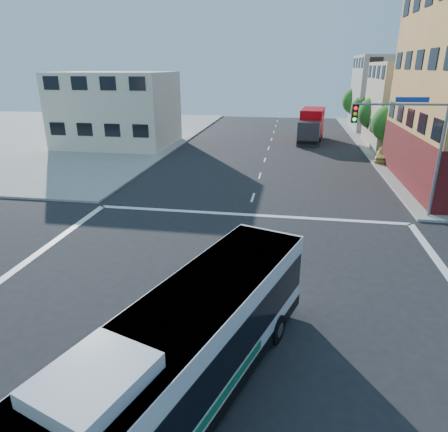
# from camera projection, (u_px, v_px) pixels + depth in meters

# --- Properties ---
(ground) EXTENTS (120.00, 120.00, 0.00)m
(ground) POSITION_uv_depth(u_px,v_px,m) (221.00, 298.00, 15.76)
(ground) COLOR black
(ground) RESTS_ON ground
(sidewalk_nw) EXTENTS (50.00, 50.00, 0.15)m
(sidewalk_nw) POSITION_uv_depth(u_px,v_px,m) (9.00, 134.00, 53.42)
(sidewalk_nw) COLOR gray
(sidewalk_nw) RESTS_ON ground
(building_east_near) EXTENTS (12.06, 10.06, 9.00)m
(building_east_near) POSITION_uv_depth(u_px,v_px,m) (430.00, 106.00, 42.93)
(building_east_near) COLOR #BCAD8F
(building_east_near) RESTS_ON ground
(building_east_far) EXTENTS (12.06, 10.06, 10.00)m
(building_east_far) POSITION_uv_depth(u_px,v_px,m) (399.00, 93.00, 55.68)
(building_east_far) COLOR gray
(building_east_far) RESTS_ON ground
(building_west) EXTENTS (12.06, 10.06, 8.00)m
(building_west) POSITION_uv_depth(u_px,v_px,m) (117.00, 110.00, 44.64)
(building_west) COLOR beige
(building_west) RESTS_ON ground
(signal_mast_ne) EXTENTS (7.91, 1.13, 8.07)m
(signal_mast_ne) POSITION_uv_depth(u_px,v_px,m) (412.00, 134.00, 22.41)
(signal_mast_ne) COLOR gray
(signal_mast_ne) RESTS_ON ground
(street_tree_a) EXTENTS (3.60, 3.60, 5.53)m
(street_tree_a) POSITION_uv_depth(u_px,v_px,m) (392.00, 121.00, 38.44)
(street_tree_a) COLOR #362413
(street_tree_a) RESTS_ON ground
(street_tree_b) EXTENTS (3.80, 3.80, 5.79)m
(street_tree_b) POSITION_uv_depth(u_px,v_px,m) (376.00, 111.00, 45.77)
(street_tree_b) COLOR #362413
(street_tree_b) RESTS_ON ground
(street_tree_c) EXTENTS (3.40, 3.40, 5.29)m
(street_tree_c) POSITION_uv_depth(u_px,v_px,m) (365.00, 107.00, 53.26)
(street_tree_c) COLOR #362413
(street_tree_c) RESTS_ON ground
(street_tree_d) EXTENTS (4.00, 4.00, 6.03)m
(street_tree_d) POSITION_uv_depth(u_px,v_px,m) (357.00, 99.00, 60.50)
(street_tree_d) COLOR #362413
(street_tree_d) RESTS_ON ground
(transit_bus) EXTENTS (6.05, 11.59, 3.38)m
(transit_bus) POSITION_uv_depth(u_px,v_px,m) (183.00, 356.00, 10.16)
(transit_bus) COLOR black
(transit_bus) RESTS_ON ground
(box_truck) EXTENTS (3.43, 8.60, 3.76)m
(box_truck) POSITION_uv_depth(u_px,v_px,m) (311.00, 126.00, 47.83)
(box_truck) COLOR #29292F
(box_truck) RESTS_ON ground
(parked_car) EXTENTS (2.57, 4.36, 1.39)m
(parked_car) POSITION_uv_depth(u_px,v_px,m) (385.00, 154.00, 37.92)
(parked_car) COLOR #D9C75E
(parked_car) RESTS_ON ground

